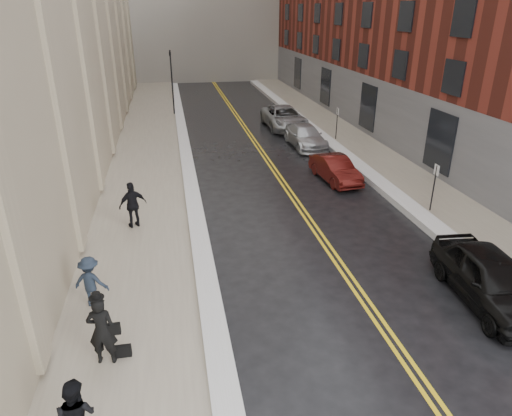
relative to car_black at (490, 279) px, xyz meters
name	(u,v)px	position (x,y,z in m)	size (l,w,h in m)	color
ground	(309,366)	(-6.14, -1.69, -0.80)	(160.00, 160.00, 0.00)	black
sidewalk_left	(146,170)	(-10.64, 14.31, -0.73)	(4.00, 64.00, 0.15)	gray
sidewalk_right	(376,156)	(2.86, 14.31, -0.73)	(3.00, 64.00, 0.15)	gray
lane_stripe_a	(268,164)	(-3.76, 14.31, -0.80)	(0.12, 64.00, 0.01)	gold
lane_stripe_b	(272,164)	(-3.52, 14.31, -0.80)	(0.12, 64.00, 0.01)	gold
snow_ridge_left	(188,167)	(-8.34, 14.31, -0.67)	(0.70, 60.80, 0.26)	silver
snow_ridge_right	(347,157)	(1.01, 14.31, -0.65)	(0.85, 60.80, 0.30)	silver
traffic_signal	(172,78)	(-8.74, 28.31, 2.28)	(0.18, 0.15, 5.20)	black
parking_sign_near	(434,184)	(1.76, 6.31, 0.55)	(0.06, 0.35, 2.23)	black
parking_sign_far	(337,121)	(1.76, 18.31, 0.55)	(0.06, 0.35, 2.23)	black
car_black	(490,279)	(0.00, 0.00, 0.00)	(1.90, 4.71, 1.61)	black
car_maroon	(335,169)	(-0.94, 10.99, -0.16)	(1.35, 3.88, 1.28)	#4B100D
car_silver_near	(305,136)	(-0.64, 17.44, -0.12)	(1.91, 4.69, 1.36)	#ADB0B5
car_silver_far	(284,117)	(-0.80, 22.52, -0.01)	(2.62, 5.68, 1.58)	#93969B
pedestrian_main	(102,330)	(-11.12, -0.71, 0.29)	(0.69, 0.45, 1.89)	black
pedestrian_a	(76,416)	(-11.32, -3.19, 0.22)	(0.85, 0.66, 1.75)	black
pedestrian_b	(91,282)	(-11.74, 1.83, 0.14)	(1.03, 0.59, 1.59)	#1B2432
pedestrian_c	(133,205)	(-10.81, 7.05, 0.29)	(1.11, 0.46, 1.89)	black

